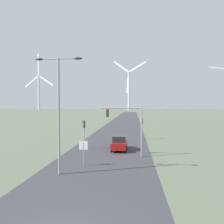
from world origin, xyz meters
TOP-DOWN VIEW (x-y plane):
  - road_surface at (0.00, 48.00)m, footprint 10.00×240.00m
  - streetlamp at (-2.98, 8.55)m, footprint 3.90×0.32m
  - stop_sign_near at (-1.57, 11.12)m, footprint 0.81×0.07m
  - traffic_light_post_near_left at (-3.32, 18.91)m, footprint 0.28×0.34m
  - traffic_light_post_near_right at (4.37, 27.46)m, footprint 0.28×0.34m
  - traffic_light_mast_overhead at (2.30, 15.36)m, footprint 4.44×0.34m
  - car_approaching at (1.24, 18.56)m, footprint 1.88×4.11m
  - wind_turbine_far_left at (-103.35, 227.43)m, footprint 40.15×15.49m
  - wind_turbine_left at (-2.63, 235.71)m, footprint 36.45×18.56m

SIDE VIEW (x-z plane):
  - road_surface at x=0.00m, z-range 0.00..0.01m
  - car_approaching at x=1.24m, z-range 0.00..1.83m
  - stop_sign_near at x=-1.57m, z-range 0.46..2.80m
  - traffic_light_post_near_right at x=4.37m, z-range 0.79..4.15m
  - traffic_light_post_near_left at x=-3.32m, z-range 0.85..4.48m
  - traffic_light_mast_overhead at x=2.30m, z-range 1.20..6.76m
  - streetlamp at x=-2.98m, z-range 1.30..10.74m
  - wind_turbine_far_left at x=-103.35m, z-range -6.23..56.63m
  - wind_turbine_left at x=-2.63m, z-range -1.19..55.04m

